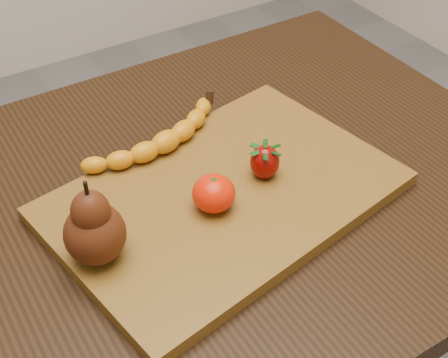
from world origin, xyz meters
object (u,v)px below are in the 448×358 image
cutting_board (224,196)px  mandarin (214,193)px  table (193,243)px  pear (93,221)px

cutting_board → mandarin: mandarin is taller
table → mandarin: bearing=-86.0°
table → mandarin: 0.15m
table → cutting_board: cutting_board is taller
cutting_board → pear: 0.20m
table → cutting_board: bearing=-48.9°
pear → mandarin: pear is taller
cutting_board → pear: size_ratio=3.95×
pear → mandarin: 0.16m
cutting_board → mandarin: bearing=-153.2°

